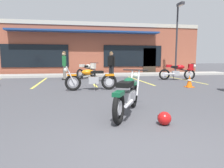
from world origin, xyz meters
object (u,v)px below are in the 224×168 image
person_in_shorts_foreground (64,64)px  parking_lot_lamp_post (178,30)px  motorcycle_foreground_classic (128,94)px  traffic_cone (189,81)px  motorcycle_blue_standard (88,70)px  motorcycle_silver_naked (91,79)px  person_by_back_row (111,64)px  motorcycle_black_cruiser (179,71)px  helmet_on_pavement (164,118)px

person_in_shorts_foreground → parking_lot_lamp_post: parking_lot_lamp_post is taller
motorcycle_foreground_classic → traffic_cone: size_ratio=3.63×
motorcycle_foreground_classic → motorcycle_blue_standard: size_ratio=1.08×
motorcycle_foreground_classic → person_in_shorts_foreground: bearing=102.5°
motorcycle_silver_naked → motorcycle_blue_standard: (0.21, 5.02, 0.07)m
person_by_back_row → traffic_cone: size_ratio=3.16×
motorcycle_blue_standard → parking_lot_lamp_post: 6.97m
motorcycle_black_cruiser → person_by_back_row: bearing=162.7°
motorcycle_silver_naked → motorcycle_blue_standard: 5.02m
motorcycle_silver_naked → parking_lot_lamp_post: parking_lot_lamp_post is taller
person_in_shorts_foreground → parking_lot_lamp_post: 8.26m
person_in_shorts_foreground → parking_lot_lamp_post: bearing=9.7°
motorcycle_blue_standard → person_in_shorts_foreground: size_ratio=1.06×
parking_lot_lamp_post → motorcycle_foreground_classic: bearing=-123.2°
motorcycle_silver_naked → person_by_back_row: (1.58, 4.12, 0.49)m
helmet_on_pavement → traffic_cone: bearing=54.4°
motorcycle_blue_standard → traffic_cone: motorcycle_blue_standard is taller
person_by_back_row → parking_lot_lamp_post: size_ratio=0.33×
motorcycle_blue_standard → person_in_shorts_foreground: bearing=-150.5°
motorcycle_blue_standard → helmet_on_pavement: (0.83, -9.58, -0.40)m
motorcycle_blue_standard → motorcycle_foreground_classic: bearing=-87.8°
motorcycle_silver_naked → person_by_back_row: size_ratio=1.26×
motorcycle_black_cruiser → person_in_shorts_foreground: (-6.61, 1.29, 0.42)m
motorcycle_blue_standard → parking_lot_lamp_post: parking_lot_lamp_post is taller
motorcycle_silver_naked → motorcycle_blue_standard: bearing=87.7°
motorcycle_silver_naked → person_by_back_row: 4.44m
person_by_back_row → motorcycle_black_cruiser: bearing=-17.3°
person_in_shorts_foreground → motorcycle_blue_standard: bearing=29.5°
motorcycle_black_cruiser → person_in_shorts_foreground: size_ratio=1.23×
person_in_shorts_foreground → traffic_cone: 6.98m
motorcycle_silver_naked → helmet_on_pavement: (1.04, -4.56, -0.33)m
motorcycle_black_cruiser → helmet_on_pavement: 8.68m
person_in_shorts_foreground → helmet_on_pavement: person_in_shorts_foreground is taller
motorcycle_foreground_classic → helmet_on_pavement: motorcycle_foreground_classic is taller
motorcycle_foreground_classic → motorcycle_silver_naked: 3.73m
motorcycle_black_cruiser → person_in_shorts_foreground: person_in_shorts_foreground is taller
motorcycle_foreground_classic → motorcycle_silver_naked: size_ratio=0.91×
motorcycle_silver_naked → person_by_back_row: person_by_back_row is taller
person_in_shorts_foreground → traffic_cone: person_in_shorts_foreground is taller
helmet_on_pavement → traffic_cone: size_ratio=0.49×
motorcycle_black_cruiser → parking_lot_lamp_post: parking_lot_lamp_post is taller
motorcycle_silver_naked → motorcycle_black_cruiser: bearing=28.5°
motorcycle_black_cruiser → parking_lot_lamp_post: (1.20, 2.62, 2.72)m
parking_lot_lamp_post → motorcycle_black_cruiser: bearing=-114.7°
person_in_shorts_foreground → traffic_cone: size_ratio=3.16×
motorcycle_black_cruiser → helmet_on_pavement: (-4.36, -7.49, -0.40)m
motorcycle_foreground_classic → motorcycle_black_cruiser: bearing=53.8°
person_in_shorts_foreground → helmet_on_pavement: size_ratio=6.44×
traffic_cone → parking_lot_lamp_post: size_ratio=0.11×
person_in_shorts_foreground → helmet_on_pavement: 9.10m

